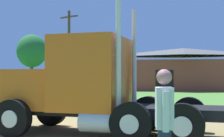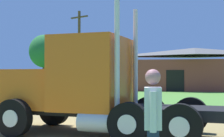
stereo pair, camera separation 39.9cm
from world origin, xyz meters
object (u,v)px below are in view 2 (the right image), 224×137
at_px(shed_building, 194,70).
at_px(truck_foreground_white, 80,88).
at_px(visitor_standing_near, 153,122).
at_px(utility_pole_near, 79,49).

bearing_deg(shed_building, truck_foreground_white, -95.75).
distance_m(visitor_standing_near, utility_pole_near, 28.09).
height_order(truck_foreground_white, visitor_standing_near, truck_foreground_white).
distance_m(truck_foreground_white, shed_building, 28.36).
bearing_deg(truck_foreground_white, utility_pole_near, 110.35).
distance_m(truck_foreground_white, visitor_standing_near, 5.01).
distance_m(shed_building, utility_pole_near, 12.87).
bearing_deg(truck_foreground_white, shed_building, 84.25).
relative_size(visitor_standing_near, shed_building, 0.13).
relative_size(truck_foreground_white, shed_building, 0.49).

